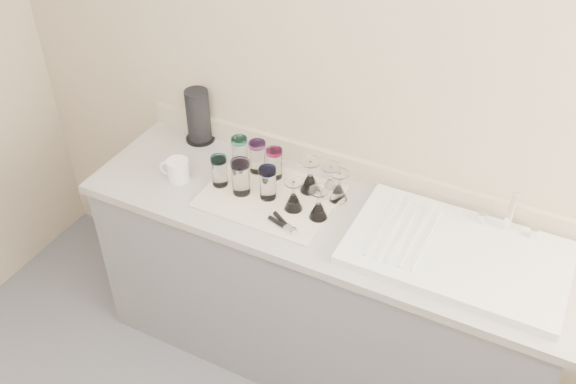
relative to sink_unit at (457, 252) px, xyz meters
The scene contains 18 objects.
room_envelope 1.47m from the sink_unit, 114.66° to the right, with size 3.54×3.50×2.52m.
counter_unit 0.72m from the sink_unit, behind, with size 2.06×0.62×0.90m.
sink_unit is the anchor object (origin of this frame).
dish_towel 0.80m from the sink_unit, behind, with size 0.55×0.42×0.01m, color white.
tumbler_teal 1.03m from the sink_unit, behind, with size 0.07×0.07×0.15m.
tumbler_cyan 0.95m from the sink_unit, behind, with size 0.08×0.08×0.15m.
tumbler_purple 0.86m from the sink_unit, behind, with size 0.07×0.07×0.14m.
tumbler_magenta 1.03m from the sink_unit, behind, with size 0.07×0.07×0.14m.
tumbler_blue 0.93m from the sink_unit, behind, with size 0.08×0.08×0.16m.
tumbler_lavender 0.81m from the sink_unit, behind, with size 0.07×0.07×0.15m.
goblet_back_left 0.68m from the sink_unit, behind, with size 0.09×0.09×0.15m.
goblet_back_right 0.59m from the sink_unit, 168.71° to the left, with size 0.08×0.08×0.15m.
goblet_front_left 0.68m from the sink_unit, behind, with size 0.08×0.08×0.14m.
goblet_front_right 0.57m from the sink_unit, behind, with size 0.08×0.08×0.14m.
goblet_extra 0.55m from the sink_unit, 169.07° to the left, with size 0.08×0.08×0.14m.
can_opener 0.68m from the sink_unit, 166.99° to the right, with size 0.15×0.10×0.02m.
white_mug 1.22m from the sink_unit, behind, with size 0.14×0.12×0.10m.
paper_towel_roll 1.33m from the sink_unit, 169.90° to the left, with size 0.14×0.14×0.26m.
Camera 1 is at (0.77, -0.66, 2.61)m, focal length 40.00 mm.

